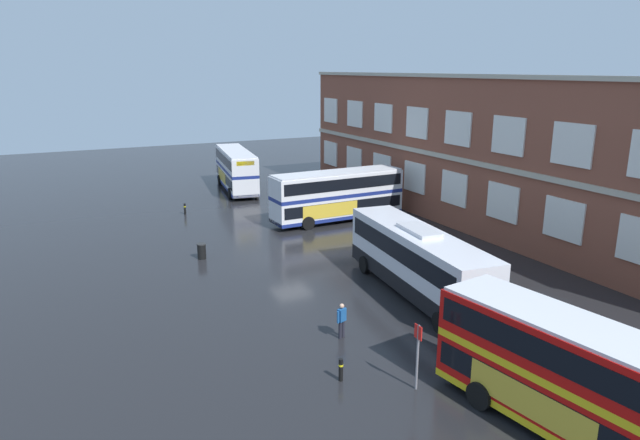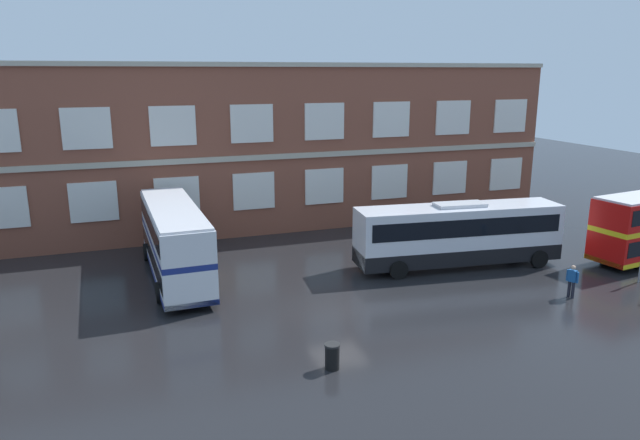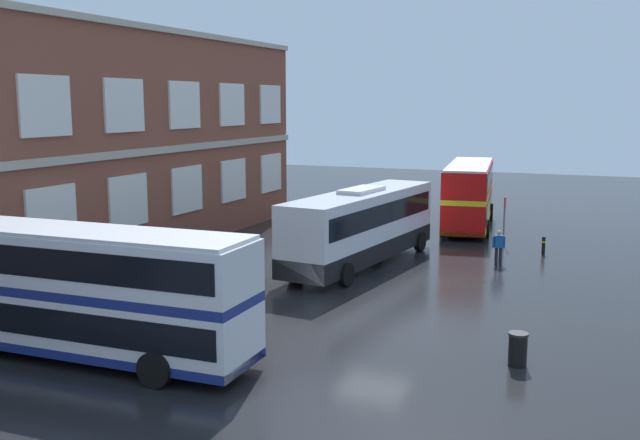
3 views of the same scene
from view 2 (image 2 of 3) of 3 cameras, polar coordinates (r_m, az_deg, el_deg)
The scene contains 6 objects.
ground_plane at distance 30.26m, azimuth 0.40°, elevation -7.25°, with size 120.00×120.00×0.00m, color black.
brick_terminal_building at distance 43.69m, azimuth -7.77°, elevation 7.02°, with size 46.02×8.19×11.68m.
double_decker_middle at distance 32.90m, azimuth -13.93°, elevation -1.95°, with size 3.05×11.05×4.07m.
touring_coach at distance 34.86m, azimuth 13.28°, elevation -1.41°, with size 12.22×3.98×3.80m.
waiting_passenger at distance 32.16m, azimuth 23.30°, elevation -5.37°, with size 0.37×0.63×1.70m.
station_litter_bin at distance 23.00m, azimuth 1.19°, elevation -13.09°, with size 0.60×0.60×1.03m.
Camera 2 is at (-9.64, -24.46, 11.07)m, focal length 32.93 mm.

